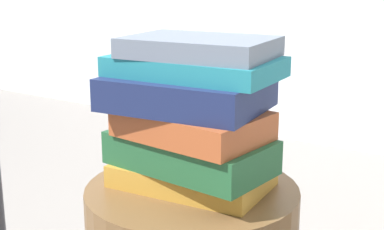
{
  "coord_description": "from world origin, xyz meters",
  "views": [
    {
      "loc": [
        0.5,
        -0.76,
        0.89
      ],
      "look_at": [
        0.0,
        0.0,
        0.65
      ],
      "focal_mm": 51.92,
      "sensor_mm": 36.0,
      "label": 1
    }
  ],
  "objects_px": {
    "book_teal": "(194,66)",
    "book_ochre": "(192,175)",
    "book_forest": "(189,152)",
    "book_slate": "(200,47)",
    "book_navy": "(185,93)",
    "book_rust": "(192,124)"
  },
  "relations": [
    {
      "from": "book_teal",
      "to": "book_ochre",
      "type": "bearing_deg",
      "value": -172.85
    },
    {
      "from": "book_ochre",
      "to": "book_forest",
      "type": "xyz_separation_m",
      "value": [
        0.0,
        -0.01,
        0.05
      ]
    },
    {
      "from": "book_slate",
      "to": "book_navy",
      "type": "bearing_deg",
      "value": -145.41
    },
    {
      "from": "book_forest",
      "to": "book_teal",
      "type": "distance_m",
      "value": 0.15
    },
    {
      "from": "book_forest",
      "to": "book_slate",
      "type": "xyz_separation_m",
      "value": [
        0.01,
        0.02,
        0.18
      ]
    },
    {
      "from": "book_navy",
      "to": "book_teal",
      "type": "bearing_deg",
      "value": 50.23
    },
    {
      "from": "book_navy",
      "to": "book_teal",
      "type": "distance_m",
      "value": 0.05
    },
    {
      "from": "book_navy",
      "to": "book_slate",
      "type": "distance_m",
      "value": 0.08
    },
    {
      "from": "book_forest",
      "to": "book_teal",
      "type": "height_order",
      "value": "book_teal"
    },
    {
      "from": "book_rust",
      "to": "book_forest",
      "type": "bearing_deg",
      "value": 166.87
    },
    {
      "from": "book_slate",
      "to": "book_forest",
      "type": "bearing_deg",
      "value": -122.01
    },
    {
      "from": "book_rust",
      "to": "book_teal",
      "type": "distance_m",
      "value": 0.1
    },
    {
      "from": "book_ochre",
      "to": "book_navy",
      "type": "distance_m",
      "value": 0.15
    },
    {
      "from": "book_rust",
      "to": "book_teal",
      "type": "height_order",
      "value": "book_teal"
    },
    {
      "from": "book_ochre",
      "to": "book_forest",
      "type": "relative_size",
      "value": 0.95
    },
    {
      "from": "book_forest",
      "to": "book_rust",
      "type": "distance_m",
      "value": 0.05
    },
    {
      "from": "book_rust",
      "to": "book_slate",
      "type": "bearing_deg",
      "value": 95.08
    },
    {
      "from": "book_ochre",
      "to": "book_slate",
      "type": "bearing_deg",
      "value": 11.2
    },
    {
      "from": "book_ochre",
      "to": "book_slate",
      "type": "height_order",
      "value": "book_slate"
    },
    {
      "from": "book_ochre",
      "to": "book_rust",
      "type": "distance_m",
      "value": 0.1
    },
    {
      "from": "book_forest",
      "to": "book_slate",
      "type": "relative_size",
      "value": 1.16
    },
    {
      "from": "book_ochre",
      "to": "book_rust",
      "type": "height_order",
      "value": "book_rust"
    }
  ]
}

